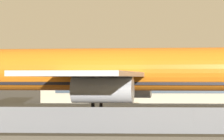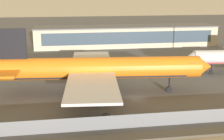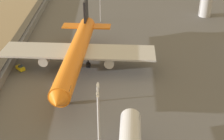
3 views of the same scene
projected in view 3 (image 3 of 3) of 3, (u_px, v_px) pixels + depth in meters
The scene contains 4 objects.
ground_plane at pixel (58, 85), 91.37m from camera, with size 500.00×500.00×0.00m, color #565659.
perimeter_fence at pixel (2, 82), 90.36m from camera, with size 280.00×0.10×2.79m.
cargo_jet_orange at pixel (77, 52), 95.98m from camera, with size 56.95×48.91×17.06m.
baggage_tug at pixel (20, 68), 99.06m from camera, with size 3.41×3.38×1.80m.
Camera 3 is at (78.62, 14.01, 47.40)m, focal length 50.00 mm.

